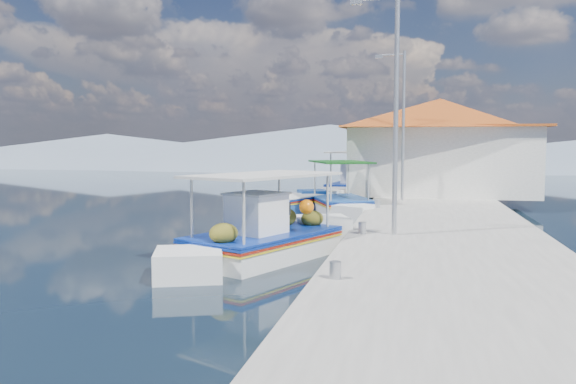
# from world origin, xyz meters

# --- Properties ---
(ground) EXTENTS (160.00, 160.00, 0.00)m
(ground) POSITION_xyz_m (0.00, 0.00, 0.00)
(ground) COLOR black
(ground) RESTS_ON ground
(quay) EXTENTS (5.00, 44.00, 0.50)m
(quay) POSITION_xyz_m (5.90, 6.00, 0.25)
(quay) COLOR #AEABA3
(quay) RESTS_ON ground
(bollards) EXTENTS (0.20, 17.20, 0.30)m
(bollards) POSITION_xyz_m (3.80, 5.25, 0.65)
(bollards) COLOR #A5A8AD
(bollards) RESTS_ON quay
(main_caique) EXTENTS (3.84, 6.37, 2.30)m
(main_caique) POSITION_xyz_m (1.52, 0.77, 0.44)
(main_caique) COLOR white
(main_caique) RESTS_ON ground
(caique_green_canopy) EXTENTS (3.36, 5.83, 2.35)m
(caique_green_canopy) POSITION_xyz_m (2.23, 10.00, 0.35)
(caique_green_canopy) COLOR white
(caique_green_canopy) RESTS_ON ground
(caique_blue_hull) EXTENTS (3.16, 5.39, 1.04)m
(caique_blue_hull) POSITION_xyz_m (-0.05, 9.78, 0.28)
(caique_blue_hull) COLOR #1A4A9E
(caique_blue_hull) RESTS_ON ground
(caique_far) EXTENTS (3.08, 7.52, 2.67)m
(caique_far) POSITION_xyz_m (2.09, 17.48, 0.49)
(caique_far) COLOR white
(caique_far) RESTS_ON ground
(harbor_building) EXTENTS (10.49, 10.49, 4.40)m
(harbor_building) POSITION_xyz_m (6.20, 15.00, 2.78)
(harbor_building) COLOR white
(harbor_building) RESTS_ON quay
(lamp_post_near) EXTENTS (1.21, 0.14, 6.00)m
(lamp_post_near) POSITION_xyz_m (4.51, 2.00, 3.85)
(lamp_post_near) COLOR #A5A8AD
(lamp_post_near) RESTS_ON quay
(lamp_post_far) EXTENTS (1.21, 0.14, 6.00)m
(lamp_post_far) POSITION_xyz_m (4.51, 11.00, 3.85)
(lamp_post_far) COLOR #A5A8AD
(lamp_post_far) RESTS_ON quay
(mountain_ridge) EXTENTS (171.40, 96.00, 5.50)m
(mountain_ridge) POSITION_xyz_m (6.54, 56.00, 2.04)
(mountain_ridge) COLOR slate
(mountain_ridge) RESTS_ON ground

